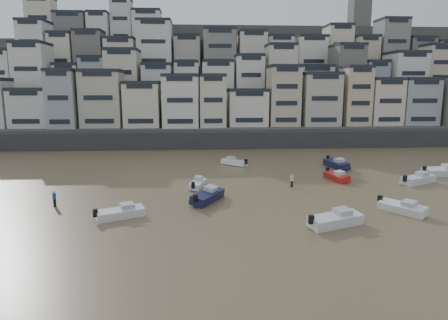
{
  "coord_description": "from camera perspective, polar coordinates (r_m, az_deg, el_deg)",
  "views": [
    {
      "loc": [
        0.19,
        -18.32,
        13.02
      ],
      "look_at": [
        3.31,
        30.0,
        4.0
      ],
      "focal_mm": 32.0,
      "sensor_mm": 36.0,
      "label": 1
    }
  ],
  "objects": [
    {
      "name": "harbor_wall",
      "position": [
        84.65,
        3.0,
        2.89
      ],
      "size": [
        140.0,
        3.0,
        3.5
      ],
      "primitive_type": "cube",
      "color": "#38383A",
      "rests_on": "ground"
    },
    {
      "name": "hillside",
      "position": [
        124.02,
        3.1,
        10.53
      ],
      "size": [
        141.04,
        66.0,
        50.0
      ],
      "color": "#4C4C47",
      "rests_on": "ground"
    },
    {
      "name": "boat_a",
      "position": [
        39.22,
        15.65,
        -7.98
      ],
      "size": [
        6.3,
        4.08,
        1.64
      ],
      "primitive_type": null,
      "rotation": [
        0.0,
        0.0,
        0.39
      ],
      "color": "silver",
      "rests_on": "ground"
    },
    {
      "name": "boat_b",
      "position": [
        45.49,
        24.1,
        -6.1
      ],
      "size": [
        4.47,
        5.17,
        1.41
      ],
      "primitive_type": null,
      "rotation": [
        0.0,
        0.0,
        -0.93
      ],
      "color": "silver",
      "rests_on": "ground"
    },
    {
      "name": "boat_c",
      "position": [
        45.65,
        -2.37,
        -4.97
      ],
      "size": [
        4.58,
        6.14,
        1.62
      ],
      "primitive_type": null,
      "rotation": [
        0.0,
        0.0,
        1.06
      ],
      "color": "#13193E",
      "rests_on": "ground"
    },
    {
      "name": "boat_d",
      "position": [
        59.99,
        26.0,
        -2.27
      ],
      "size": [
        6.21,
        4.42,
        1.63
      ],
      "primitive_type": null,
      "rotation": [
        0.0,
        0.0,
        0.47
      ],
      "color": "silver",
      "rests_on": "ground"
    },
    {
      "name": "boat_e",
      "position": [
        58.04,
        15.78,
        -2.11
      ],
      "size": [
        2.78,
        5.35,
        1.39
      ],
      "primitive_type": null,
      "rotation": [
        0.0,
        0.0,
        -1.34
      ],
      "color": "#B41C16",
      "rests_on": "ground"
    },
    {
      "name": "boat_f",
      "position": [
        52.06,
        -3.79,
        -3.24
      ],
      "size": [
        2.63,
        4.85,
        1.26
      ],
      "primitive_type": null,
      "rotation": [
        0.0,
        0.0,
        1.31
      ],
      "color": "white",
      "rests_on": "ground"
    },
    {
      "name": "boat_g",
      "position": [
        66.47,
        28.82,
        -1.3
      ],
      "size": [
        6.55,
        2.63,
        1.74
      ],
      "primitive_type": null,
      "rotation": [
        0.0,
        0.0,
        0.09
      ],
      "color": "silver",
      "rests_on": "ground"
    },
    {
      "name": "boat_h",
      "position": [
        66.45,
        1.47,
        -0.15
      ],
      "size": [
        4.83,
        4.66,
        1.38
      ],
      "primitive_type": null,
      "rotation": [
        0.0,
        0.0,
        2.39
      ],
      "color": "white",
      "rests_on": "ground"
    },
    {
      "name": "boat_i",
      "position": [
        66.72,
        15.75,
        -0.36
      ],
      "size": [
        3.02,
        6.44,
        1.69
      ],
      "primitive_type": null,
      "rotation": [
        0.0,
        0.0,
        -1.4
      ],
      "color": "#13193D",
      "rests_on": "ground"
    },
    {
      "name": "boat_j",
      "position": [
        41.39,
        -14.58,
        -7.11
      ],
      "size": [
        5.38,
        3.74,
        1.41
      ],
      "primitive_type": null,
      "rotation": [
        0.0,
        0.0,
        0.44
      ],
      "color": "silver",
      "rests_on": "ground"
    },
    {
      "name": "person_blue",
      "position": [
        47.6,
        -23.07,
        -5.1
      ],
      "size": [
        0.44,
        0.44,
        1.74
      ],
      "primitive_type": null,
      "color": "#173BAF",
      "rests_on": "ground"
    },
    {
      "name": "person_pink",
      "position": [
        52.79,
        9.68,
        -2.91
      ],
      "size": [
        0.44,
        0.44,
        1.74
      ],
      "primitive_type": null,
      "color": "beige",
      "rests_on": "ground"
    }
  ]
}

